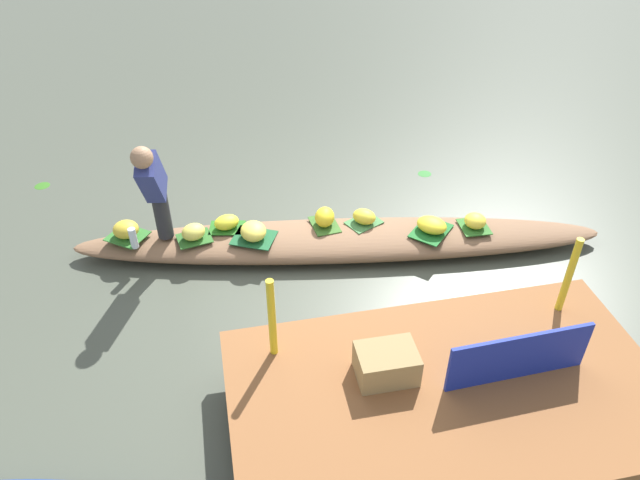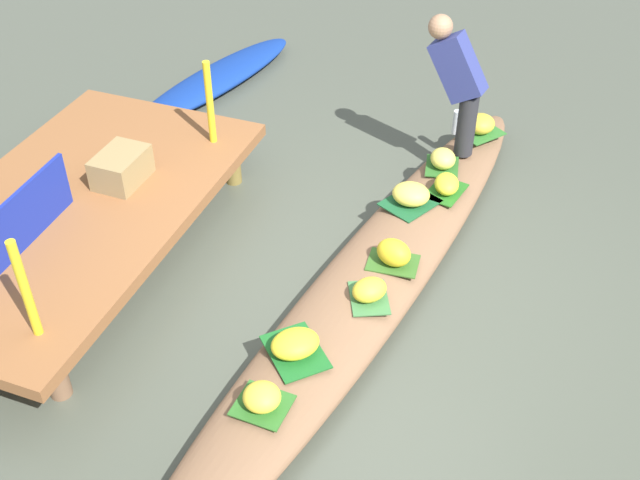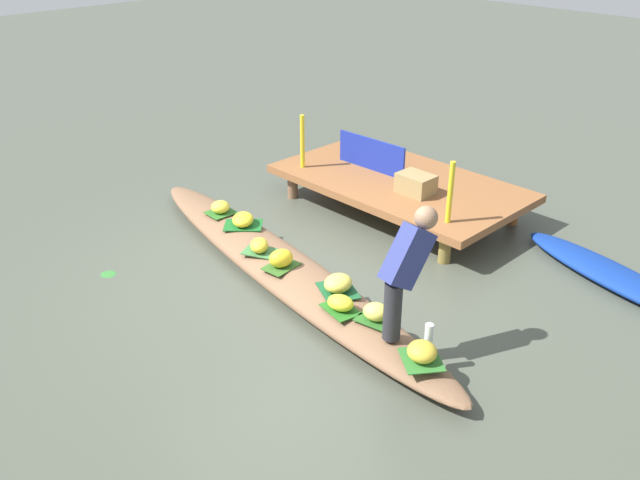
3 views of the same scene
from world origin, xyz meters
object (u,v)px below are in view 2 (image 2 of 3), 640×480
at_px(banana_bunch_3, 411,194).
at_px(moored_boat, 217,79).
at_px(banana_bunch_0, 394,253).
at_px(water_bottle, 457,122).
at_px(market_banner, 21,220).
at_px(banana_bunch_4, 295,344).
at_px(banana_bunch_7, 443,159).
at_px(produce_crate, 121,167).
at_px(vendor_boat, 369,284).
at_px(banana_bunch_6, 481,124).
at_px(banana_bunch_1, 262,397).
at_px(banana_bunch_5, 369,290).
at_px(vendor_person, 458,78).
at_px(banana_bunch_2, 447,184).

bearing_deg(banana_bunch_3, moored_boat, 57.01).
height_order(banana_bunch_0, water_bottle, water_bottle).
bearing_deg(market_banner, banana_bunch_0, -71.14).
relative_size(banana_bunch_4, banana_bunch_7, 1.32).
bearing_deg(banana_bunch_7, produce_crate, 120.86).
distance_m(vendor_boat, banana_bunch_6, 2.19).
xyz_separation_m(banana_bunch_3, banana_bunch_4, (-1.81, 0.25, -0.01)).
relative_size(banana_bunch_1, banana_bunch_5, 0.92).
distance_m(banana_bunch_1, banana_bunch_3, 2.29).
bearing_deg(banana_bunch_0, banana_bunch_1, 166.96).
bearing_deg(banana_bunch_3, banana_bunch_6, -12.96).
relative_size(banana_bunch_1, vendor_person, 0.19).
bearing_deg(vendor_person, banana_bunch_2, -169.06).
height_order(banana_bunch_0, banana_bunch_6, banana_bunch_0).
bearing_deg(banana_bunch_5, banana_bunch_6, -6.03).
bearing_deg(vendor_boat, banana_bunch_0, -34.00).
xyz_separation_m(banana_bunch_5, produce_crate, (0.42, 2.16, 0.22)).
bearing_deg(banana_bunch_4, vendor_boat, -12.48).
xyz_separation_m(banana_bunch_2, banana_bunch_4, (-2.06, 0.48, 0.00)).
bearing_deg(banana_bunch_6, produce_crate, 129.69).
relative_size(banana_bunch_3, market_banner, 0.27).
bearing_deg(vendor_boat, water_bottle, 4.93).
bearing_deg(banana_bunch_1, produce_crate, 50.57).
distance_m(vendor_boat, moored_boat, 3.56).
bearing_deg(vendor_boat, banana_bunch_4, 176.32).
bearing_deg(banana_bunch_5, banana_bunch_2, -7.73).
distance_m(banana_bunch_2, market_banner, 3.22).
bearing_deg(banana_bunch_4, market_banner, 86.20).
relative_size(vendor_boat, produce_crate, 12.54).
height_order(banana_bunch_3, banana_bunch_6, same).
bearing_deg(water_bottle, banana_bunch_1, 173.99).
distance_m(banana_bunch_4, banana_bunch_7, 2.43).
relative_size(banana_bunch_3, vendor_person, 0.25).
height_order(vendor_person, market_banner, vendor_person).
height_order(vendor_person, water_bottle, vendor_person).
xyz_separation_m(banana_bunch_6, banana_bunch_7, (-0.67, 0.18, -0.00)).
xyz_separation_m(banana_bunch_1, produce_crate, (1.53, 1.86, 0.22)).
bearing_deg(banana_bunch_0, market_banner, 110.74).
bearing_deg(moored_boat, banana_bunch_0, -118.41).
bearing_deg(banana_bunch_6, water_bottle, 113.29).
relative_size(banana_bunch_1, water_bottle, 1.03).
bearing_deg(produce_crate, banana_bunch_6, -50.31).
height_order(banana_bunch_2, banana_bunch_5, banana_bunch_5).
bearing_deg(market_banner, vendor_boat, -73.14).
height_order(banana_bunch_3, banana_bunch_7, banana_bunch_3).
distance_m(vendor_boat, banana_bunch_5, 0.35).
relative_size(banana_bunch_1, market_banner, 0.21).
bearing_deg(banana_bunch_1, banana_bunch_0, -13.04).
bearing_deg(banana_bunch_7, banana_bunch_5, 177.46).
height_order(banana_bunch_7, water_bottle, water_bottle).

